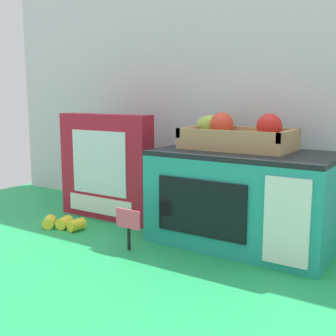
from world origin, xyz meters
name	(u,v)px	position (x,y,z in m)	size (l,w,h in m)	color
ground_plane	(178,228)	(0.00, 0.00, 0.00)	(1.70, 1.70, 0.00)	#219E54
display_back_panel	(210,90)	(0.00, 0.18, 0.38)	(1.61, 0.03, 0.77)	silver
toy_microwave	(243,198)	(0.20, -0.02, 0.12)	(0.43, 0.25, 0.23)	teal
food_groups_crate	(236,136)	(0.16, 0.03, 0.26)	(0.29, 0.17, 0.09)	tan
cookie_set_box	(105,167)	(-0.24, -0.02, 0.16)	(0.31, 0.06, 0.31)	#B2192D
price_sign	(128,223)	(-0.01, -0.21, 0.07)	(0.07, 0.01, 0.10)	black
loose_toy_banana	(63,223)	(-0.26, -0.17, 0.02)	(0.13, 0.07, 0.03)	yellow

